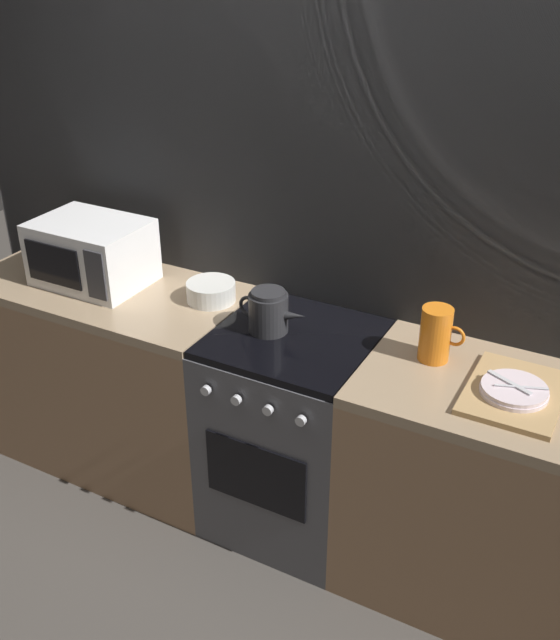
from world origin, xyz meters
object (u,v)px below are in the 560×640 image
Objects in this scene: stove_unit at (293,432)px; pitcher at (436,334)px; kettle at (269,311)px; mixing_bowl at (211,291)px; dish_pile at (514,392)px; microwave at (92,252)px.

stove_unit is 4.50× the size of pitcher.
kettle is 1.42× the size of pitcher.
dish_pile is (1.25, -0.11, -0.02)m from mixing_bowl.
kettle reaches higher than dish_pile.
stove_unit is 0.76m from pitcher.
dish_pile is (0.92, -0.01, -0.06)m from kettle.
stove_unit is at bearing 5.84° from kettle.
microwave is 1.62× the size of kettle.
microwave reaches higher than mixing_bowl.
kettle is 0.71× the size of dish_pile.
kettle is 0.35m from mixing_bowl.
microwave is 2.30× the size of mixing_bowl.
pitcher is 0.33m from dish_pile.
mixing_bowl is at bearing 9.12° from microwave.
mixing_bowl is at bearing 167.23° from stove_unit.
microwave is at bearing -177.07° from pitcher.
microwave is 1.15× the size of dish_pile.
stove_unit is at bearing -0.67° from microwave.
dish_pile is at bearing -0.35° from kettle.
pitcher is (0.61, 0.10, 0.02)m from kettle.
pitcher is at bearing 2.93° from microwave.
mixing_bowl is 1.25m from dish_pile.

